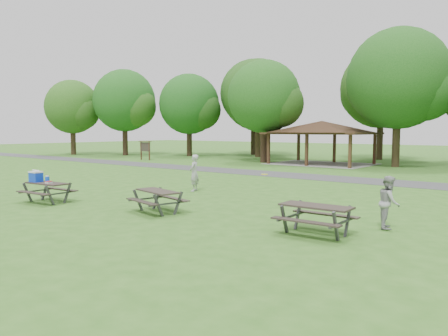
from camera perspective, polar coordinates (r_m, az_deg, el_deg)
ground at (r=17.18m, az=-10.99°, el=-5.06°), size 160.00×160.00×0.00m
asphalt_path at (r=28.28m, az=11.04°, el=-1.11°), size 120.00×3.20×0.02m
pavilion at (r=38.86m, az=12.64°, el=5.01°), size 8.60×7.01×3.76m
notice_board at (r=43.86m, az=-10.26°, el=2.75°), size 1.60×0.30×1.88m
tree_row_a at (r=52.57m, az=-12.79°, el=8.35°), size 7.56×7.20×9.97m
tree_row_b at (r=49.83m, az=-4.49°, el=8.08°), size 7.14×6.80×9.28m
tree_row_c at (r=48.29m, az=4.59°, el=9.22°), size 8.19×7.80×10.67m
tree_row_d at (r=40.08m, az=5.36°, el=8.98°), size 6.93×6.60×9.27m
tree_row_e at (r=37.80m, az=21.95°, el=10.42°), size 8.40×8.00×11.02m
tree_deep_a at (r=52.90m, az=3.99°, el=9.50°), size 8.40×8.00×11.38m
tree_deep_b at (r=46.61m, az=19.99°, el=9.52°), size 8.40×8.00×11.13m
tree_flank_left at (r=55.65m, az=-19.14°, el=7.35°), size 6.72×6.40×8.93m
picnic_table_near at (r=19.44m, az=-22.51°, el=-1.87°), size 2.07×1.72×1.35m
picnic_table_middle at (r=15.91m, az=-8.67°, el=-3.59°), size 2.21×1.93×0.83m
picnic_table_far at (r=12.70m, az=11.90°, el=-5.68°), size 2.05×1.68×0.87m
frisbee_in_flight at (r=17.38m, az=5.31°, el=-0.82°), size 0.32×0.32×0.02m
frisbee_thrower at (r=21.22m, az=-3.92°, el=-0.64°), size 0.64×0.76×1.78m
frisbee_catcher at (r=14.08m, az=20.76°, el=-4.20°), size 0.82×0.93×1.60m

